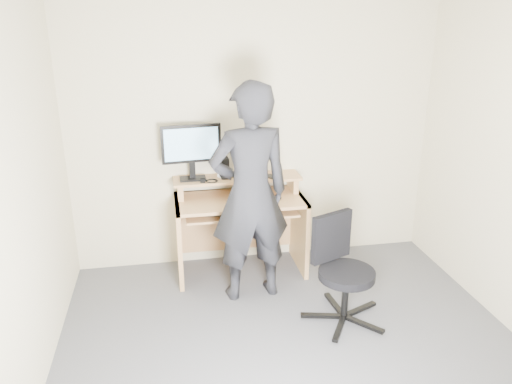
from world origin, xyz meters
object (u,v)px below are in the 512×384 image
object	(u,v)px
office_chair	(341,266)
person	(250,194)
monitor	(191,147)
desk	(239,215)

from	to	relation	value
office_chair	person	bearing A→B (deg)	119.98
monitor	office_chair	distance (m)	1.70
desk	monitor	bearing A→B (deg)	170.11
desk	office_chair	xyz separation A→B (m)	(0.67, -1.00, -0.08)
monitor	person	size ratio (longest dim) A/B	0.29
monitor	person	xyz separation A→B (m)	(0.44, -0.58, -0.28)
desk	monitor	world-z (taller)	monitor
person	desk	bearing A→B (deg)	-95.79
office_chair	person	size ratio (longest dim) A/B	0.45
office_chair	desk	bearing A→B (deg)	100.74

